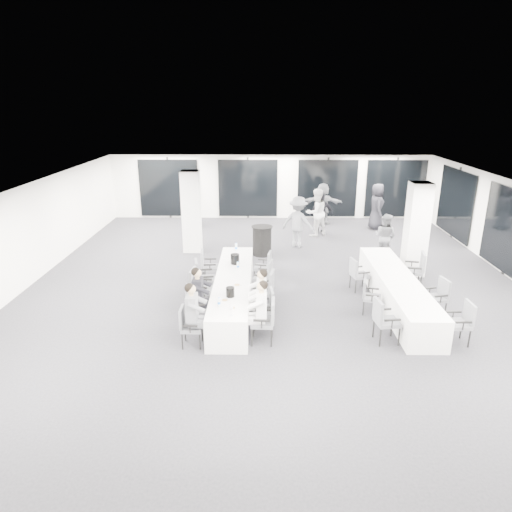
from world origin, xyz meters
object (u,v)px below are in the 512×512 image
at_px(chair_main_right_near, 266,319).
at_px(chair_main_right_second, 266,306).
at_px(chair_main_left_far, 207,264).
at_px(standing_guest_h, 385,233).
at_px(banquet_table_side, 397,291).
at_px(chair_main_right_far, 265,265).
at_px(chair_side_left_far, 357,272).
at_px(banquet_table_main, 233,291).
at_px(ice_bucket_near, 230,292).
at_px(ice_bucket_far, 235,259).
at_px(chair_side_left_mid, 369,294).
at_px(standing_guest_g, 194,206).
at_px(chair_main_right_fourth, 265,275).
at_px(chair_side_right_mid, 438,295).
at_px(standing_guest_d, 322,211).
at_px(standing_guest_c, 298,219).
at_px(cocktail_table, 262,240).
at_px(standing_guest_f, 323,201).
at_px(standing_guest_e, 377,203).
at_px(standing_guest_b, 316,209).
at_px(chair_main_left_near, 188,324).
at_px(chair_side_right_near, 462,320).
at_px(chair_main_left_fourth, 202,276).
at_px(chair_side_right_far, 416,268).
at_px(chair_side_left_near, 384,318).
at_px(chair_main_left_mid, 199,286).
at_px(chair_main_right_mid, 266,288).
at_px(chair_main_left_second, 194,304).

bearing_deg(chair_main_right_near, chair_main_right_second, 3.46).
distance_m(chair_main_left_far, standing_guest_h, 6.06).
height_order(banquet_table_side, standing_guest_h, standing_guest_h).
xyz_separation_m(chair_main_right_far, standing_guest_h, (3.98, 2.13, 0.35)).
relative_size(chair_main_right_second, chair_side_left_far, 1.02).
xyz_separation_m(banquet_table_main, ice_bucket_near, (0.01, -1.22, 0.49)).
bearing_deg(ice_bucket_far, chair_side_left_mid, -23.49).
xyz_separation_m(chair_main_left_far, standing_guest_g, (-1.26, 6.26, 0.32)).
xyz_separation_m(chair_main_right_second, ice_bucket_far, (-0.83, 2.26, 0.36)).
distance_m(chair_main_right_fourth, chair_side_right_mid, 4.39).
xyz_separation_m(banquet_table_side, standing_guest_d, (-1.11, 6.75, 0.53)).
xyz_separation_m(chair_main_left_far, standing_guest_c, (2.86, 3.45, 0.49)).
relative_size(cocktail_table, standing_guest_g, 0.58).
bearing_deg(banquet_table_main, chair_main_right_fourth, 40.30).
relative_size(standing_guest_h, ice_bucket_near, 7.74).
distance_m(banquet_table_main, standing_guest_f, 8.91).
bearing_deg(standing_guest_e, standing_guest_b, 115.02).
bearing_deg(banquet_table_side, chair_main_left_near, -156.84).
height_order(chair_side_right_near, standing_guest_b, standing_guest_b).
height_order(standing_guest_b, standing_guest_f, standing_guest_b).
bearing_deg(chair_side_left_mid, chair_side_right_mid, 101.06).
xyz_separation_m(chair_main_left_fourth, chair_side_right_far, (5.88, 0.70, 0.00)).
bearing_deg(standing_guest_e, chair_main_left_near, 149.35).
xyz_separation_m(chair_main_right_fourth, chair_side_left_near, (2.54, -2.61, 0.03)).
distance_m(chair_main_left_mid, chair_main_right_mid, 1.68).
xyz_separation_m(chair_main_right_far, chair_side_right_near, (4.21, -3.50, 0.02)).
relative_size(chair_main_right_mid, chair_side_left_near, 1.03).
xyz_separation_m(banquet_table_main, chair_main_left_far, (-0.83, 1.49, 0.17)).
height_order(cocktail_table, chair_main_left_mid, chair_main_left_mid).
distance_m(chair_main_left_near, chair_side_left_mid, 4.52).
height_order(chair_side_left_mid, ice_bucket_near, ice_bucket_near).
distance_m(standing_guest_e, standing_guest_g, 7.52).
bearing_deg(standing_guest_g, chair_side_left_near, -7.51).
height_order(chair_main_left_near, standing_guest_b, standing_guest_b).
distance_m(banquet_table_main, standing_guest_e, 9.27).
distance_m(chair_main_right_fourth, standing_guest_c, 4.44).
bearing_deg(chair_main_right_mid, standing_guest_d, -7.56).
bearing_deg(chair_side_left_mid, chair_side_right_far, 148.47).
xyz_separation_m(chair_main_left_far, chair_main_right_second, (1.67, -2.75, -0.02)).
height_order(standing_guest_b, ice_bucket_near, standing_guest_b).
bearing_deg(chair_main_right_fourth, chair_main_right_mid, -165.45).
distance_m(chair_main_left_far, chair_side_left_far, 4.24).
height_order(chair_main_left_second, standing_guest_e, standing_guest_e).
height_order(standing_guest_g, ice_bucket_far, standing_guest_g).
height_order(cocktail_table, standing_guest_h, standing_guest_h).
bearing_deg(chair_main_right_near, chair_main_left_second, 68.36).
relative_size(chair_side_left_mid, standing_guest_h, 0.50).
relative_size(chair_main_left_near, chair_main_left_mid, 0.85).
distance_m(chair_side_right_far, standing_guest_h, 2.56).
bearing_deg(ice_bucket_far, chair_main_right_second, -69.76).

